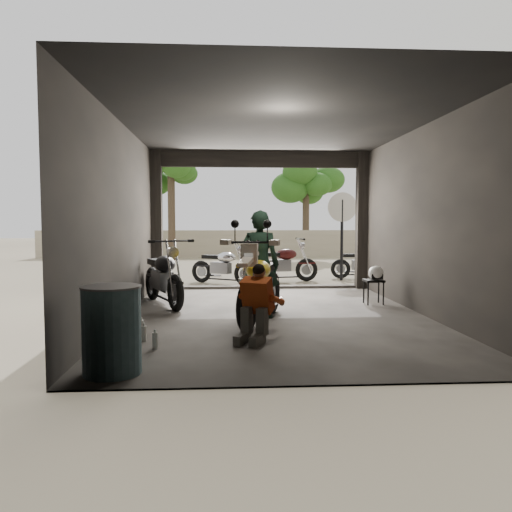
{
  "coord_description": "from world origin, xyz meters",
  "views": [
    {
      "loc": [
        -0.83,
        -8.16,
        1.6
      ],
      "look_at": [
        -0.28,
        0.6,
        0.99
      ],
      "focal_mm": 35.0,
      "sensor_mm": 36.0,
      "label": 1
    }
  ],
  "objects": [
    {
      "name": "boundary_wall",
      "position": [
        0.0,
        14.0,
        0.6
      ],
      "size": [
        18.0,
        0.3,
        1.2
      ],
      "primitive_type": "cube",
      "color": "gray",
      "rests_on": "ground"
    },
    {
      "name": "rider",
      "position": [
        -0.26,
        -0.05,
        0.89
      ],
      "size": [
        0.73,
        0.56,
        1.78
      ],
      "primitive_type": "imported",
      "rotation": [
        0.0,
        0.0,
        2.91
      ],
      "color": "black",
      "rests_on": "ground"
    },
    {
      "name": "sign_post",
      "position": [
        2.32,
        5.06,
        1.6
      ],
      "size": [
        0.79,
        0.08,
        2.37
      ],
      "rotation": [
        0.0,
        0.0,
        -0.14
      ],
      "color": "black",
      "rests_on": "ground"
    },
    {
      "name": "ground",
      "position": [
        0.0,
        0.0,
        0.0
      ],
      "size": [
        80.0,
        80.0,
        0.0
      ],
      "primitive_type": "plane",
      "color": "#7A6D56",
      "rests_on": "ground"
    },
    {
      "name": "oil_drum",
      "position": [
        -2.0,
        -3.0,
        0.46
      ],
      "size": [
        0.78,
        0.78,
        0.93
      ],
      "primitive_type": "cylinder",
      "rotation": [
        0.0,
        0.0,
        0.39
      ],
      "color": "#3E6069",
      "rests_on": "ground"
    },
    {
      "name": "tree_right",
      "position": [
        2.8,
        14.0,
        3.56
      ],
      "size": [
        2.2,
        2.2,
        5.0
      ],
      "color": "#382B1E",
      "rests_on": "ground"
    },
    {
      "name": "tree_left",
      "position": [
        -3.0,
        12.5,
        3.99
      ],
      "size": [
        2.2,
        2.2,
        5.6
      ],
      "color": "#382B1E",
      "rests_on": "ground"
    },
    {
      "name": "outside_bike_c",
      "position": [
        2.99,
        5.41,
        0.51
      ],
      "size": [
        1.58,
        0.8,
        1.03
      ],
      "primitive_type": null,
      "rotation": [
        0.0,
        0.0,
        1.45
      ],
      "color": "black",
      "rests_on": "ground"
    },
    {
      "name": "stool",
      "position": [
        2.0,
        1.11,
        0.41
      ],
      "size": [
        0.35,
        0.35,
        0.49
      ],
      "rotation": [
        0.0,
        0.0,
        -0.32
      ],
      "color": "black",
      "rests_on": "ground"
    },
    {
      "name": "main_bike",
      "position": [
        -0.27,
        -0.38,
        0.67
      ],
      "size": [
        1.43,
        2.17,
        1.34
      ],
      "primitive_type": null,
      "rotation": [
        0.0,
        0.0,
        -0.33
      ],
      "color": "beige",
      "rests_on": "ground"
    },
    {
      "name": "left_bike",
      "position": [
        -2.0,
        1.31,
        0.64
      ],
      "size": [
        1.46,
        2.03,
        1.27
      ],
      "primitive_type": null,
      "rotation": [
        0.0,
        0.0,
        0.41
      ],
      "color": "black",
      "rests_on": "ground"
    },
    {
      "name": "helmet",
      "position": [
        2.02,
        1.06,
        0.62
      ],
      "size": [
        0.36,
        0.37,
        0.27
      ],
      "primitive_type": "ellipsoid",
      "rotation": [
        0.0,
        0.0,
        0.31
      ],
      "color": "silver",
      "rests_on": "stool"
    },
    {
      "name": "outside_bike_a",
      "position": [
        -0.89,
        4.51,
        0.54
      ],
      "size": [
        1.71,
        1.39,
        1.08
      ],
      "primitive_type": null,
      "rotation": [
        0.0,
        0.0,
        1.03
      ],
      "color": "black",
      "rests_on": "ground"
    },
    {
      "name": "garage",
      "position": [
        0.0,
        0.55,
        1.28
      ],
      "size": [
        7.0,
        7.13,
        3.2
      ],
      "color": "#2D2B28",
      "rests_on": "ground"
    },
    {
      "name": "outside_bike_b",
      "position": [
        0.67,
        4.83,
        0.58
      ],
      "size": [
        1.79,
        0.94,
        1.16
      ],
      "primitive_type": null,
      "rotation": [
        0.0,
        0.0,
        1.71
      ],
      "color": "#390D0E",
      "rests_on": "ground"
    },
    {
      "name": "mechanic",
      "position": [
        -0.45,
        -1.71,
        0.5
      ],
      "size": [
        0.75,
        0.84,
        0.99
      ],
      "primitive_type": null,
      "rotation": [
        0.0,
        0.0,
        -0.44
      ],
      "color": "#C04919",
      "rests_on": "ground"
    }
  ]
}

